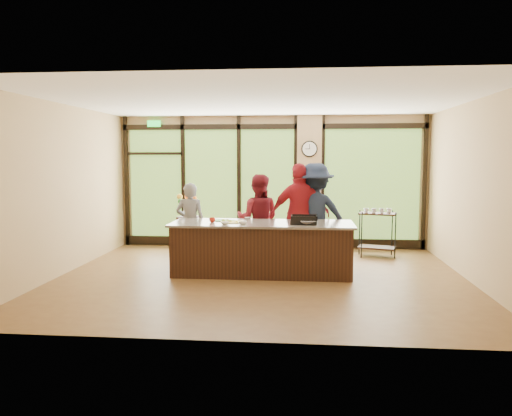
% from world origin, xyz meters
% --- Properties ---
extents(floor, '(7.00, 7.00, 0.00)m').
position_xyz_m(floor, '(0.00, 0.00, 0.00)').
color(floor, brown).
rests_on(floor, ground).
extents(ceiling, '(7.00, 7.00, 0.00)m').
position_xyz_m(ceiling, '(0.00, 0.00, 3.00)').
color(ceiling, white).
rests_on(ceiling, back_wall).
extents(back_wall, '(7.00, 0.00, 7.00)m').
position_xyz_m(back_wall, '(0.00, 3.00, 1.50)').
color(back_wall, tan).
rests_on(back_wall, floor).
extents(left_wall, '(0.00, 6.00, 6.00)m').
position_xyz_m(left_wall, '(-3.50, 0.00, 1.50)').
color(left_wall, tan).
rests_on(left_wall, floor).
extents(right_wall, '(0.00, 6.00, 6.00)m').
position_xyz_m(right_wall, '(3.50, 0.00, 1.50)').
color(right_wall, tan).
rests_on(right_wall, floor).
extents(window_wall, '(6.90, 0.12, 3.00)m').
position_xyz_m(window_wall, '(0.16, 2.95, 1.39)').
color(window_wall, tan).
rests_on(window_wall, floor).
extents(island_base, '(3.10, 1.00, 0.88)m').
position_xyz_m(island_base, '(0.00, 0.30, 0.44)').
color(island_base, black).
rests_on(island_base, floor).
extents(countertop, '(3.20, 1.10, 0.04)m').
position_xyz_m(countertop, '(0.00, 0.30, 0.90)').
color(countertop, slate).
rests_on(countertop, island_base).
extents(wall_clock, '(0.36, 0.04, 0.36)m').
position_xyz_m(wall_clock, '(0.85, 2.87, 2.25)').
color(wall_clock, black).
rests_on(wall_clock, window_wall).
extents(cook_left, '(0.58, 0.39, 1.58)m').
position_xyz_m(cook_left, '(-1.45, 1.01, 0.79)').
color(cook_left, slate).
rests_on(cook_left, floor).
extents(cook_midleft, '(0.88, 0.70, 1.74)m').
position_xyz_m(cook_midleft, '(-0.15, 1.14, 0.87)').
color(cook_midleft, maroon).
rests_on(cook_midleft, floor).
extents(cook_midright, '(1.22, 0.72, 1.95)m').
position_xyz_m(cook_midright, '(0.66, 0.99, 0.98)').
color(cook_midright, maroon).
rests_on(cook_midright, floor).
extents(cook_right, '(1.35, 0.89, 1.95)m').
position_xyz_m(cook_right, '(0.94, 1.11, 0.98)').
color(cook_right, '#182035').
rests_on(cook_right, floor).
extents(roasting_pan, '(0.47, 0.38, 0.08)m').
position_xyz_m(roasting_pan, '(0.74, 0.18, 0.96)').
color(roasting_pan, black).
rests_on(roasting_pan, countertop).
extents(mixing_bowl, '(0.34, 0.34, 0.08)m').
position_xyz_m(mixing_bowl, '(0.80, 0.11, 0.96)').
color(mixing_bowl, silver).
rests_on(mixing_bowl, countertop).
extents(cutting_board_left, '(0.44, 0.38, 0.01)m').
position_xyz_m(cutting_board_left, '(-0.73, 0.47, 0.93)').
color(cutting_board_left, '#318734').
rests_on(cutting_board_left, countertop).
extents(cutting_board_center, '(0.48, 0.41, 0.01)m').
position_xyz_m(cutting_board_center, '(-0.52, 0.27, 0.93)').
color(cutting_board_center, gold).
rests_on(cutting_board_center, countertop).
extents(cutting_board_right, '(0.44, 0.35, 0.01)m').
position_xyz_m(cutting_board_right, '(0.73, 0.61, 0.93)').
color(cutting_board_right, gold).
rests_on(cutting_board_right, countertop).
extents(prep_bowl_near, '(0.18, 0.18, 0.05)m').
position_xyz_m(prep_bowl_near, '(-0.31, 0.05, 0.94)').
color(prep_bowl_near, white).
rests_on(prep_bowl_near, countertop).
extents(prep_bowl_mid, '(0.18, 0.18, 0.04)m').
position_xyz_m(prep_bowl_mid, '(-0.61, -0.01, 0.94)').
color(prep_bowl_mid, white).
rests_on(prep_bowl_mid, countertop).
extents(prep_bowl_far, '(0.14, 0.14, 0.03)m').
position_xyz_m(prep_bowl_far, '(-0.31, 0.78, 0.94)').
color(prep_bowl_far, white).
rests_on(prep_bowl_far, countertop).
extents(red_ramekin, '(0.13, 0.13, 0.09)m').
position_xyz_m(red_ramekin, '(-0.88, 0.23, 0.96)').
color(red_ramekin, red).
rests_on(red_ramekin, countertop).
extents(flower_stand, '(0.47, 0.47, 0.82)m').
position_xyz_m(flower_stand, '(-1.70, 1.96, 0.41)').
color(flower_stand, black).
rests_on(flower_stand, floor).
extents(flower_vase, '(0.25, 0.25, 0.24)m').
position_xyz_m(flower_vase, '(-1.70, 1.96, 0.93)').
color(flower_vase, '#8F734E').
rests_on(flower_vase, flower_stand).
extents(bar_cart, '(0.83, 0.62, 1.01)m').
position_xyz_m(bar_cart, '(2.26, 2.08, 0.61)').
color(bar_cart, black).
rests_on(bar_cart, floor).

